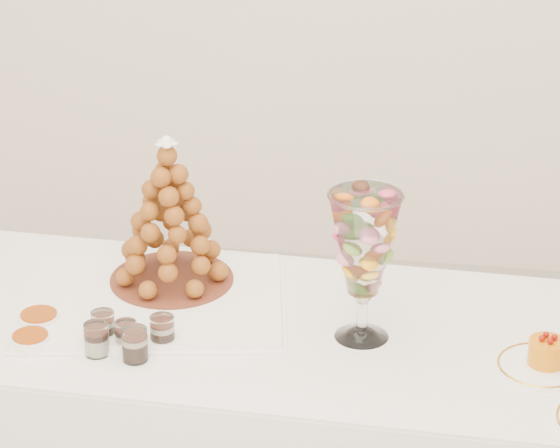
# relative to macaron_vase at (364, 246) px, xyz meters

# --- Properties ---
(lace_tray) EXTENTS (0.68, 0.56, 0.02)m
(lace_tray) POSITION_rel_macaron_vase_xyz_m (-0.51, 0.07, -0.22)
(lace_tray) COLOR white
(lace_tray) RESTS_ON buffet_table
(macaron_vase) EXTENTS (0.16, 0.16, 0.36)m
(macaron_vase) POSITION_rel_macaron_vase_xyz_m (0.00, 0.00, 0.00)
(macaron_vase) COLOR white
(macaron_vase) RESTS_ON buffet_table
(cake_plate) EXTENTS (0.20, 0.20, 0.01)m
(cake_plate) POSITION_rel_macaron_vase_xyz_m (0.41, -0.08, -0.23)
(cake_plate) COLOR white
(cake_plate) RESTS_ON buffet_table
(verrine_a) EXTENTS (0.07, 0.07, 0.07)m
(verrine_a) POSITION_rel_macaron_vase_xyz_m (-0.58, -0.11, -0.20)
(verrine_a) COLOR white
(verrine_a) RESTS_ON buffet_table
(verrine_b) EXTENTS (0.06, 0.06, 0.07)m
(verrine_b) POSITION_rel_macaron_vase_xyz_m (-0.52, -0.14, -0.20)
(verrine_b) COLOR white
(verrine_b) RESTS_ON buffet_table
(verrine_c) EXTENTS (0.07, 0.07, 0.08)m
(verrine_c) POSITION_rel_macaron_vase_xyz_m (-0.44, -0.11, -0.19)
(verrine_c) COLOR white
(verrine_c) RESTS_ON buffet_table
(verrine_d) EXTENTS (0.07, 0.07, 0.08)m
(verrine_d) POSITION_rel_macaron_vase_xyz_m (-0.58, -0.17, -0.19)
(verrine_d) COLOR white
(verrine_d) RESTS_ON buffet_table
(verrine_e) EXTENTS (0.07, 0.07, 0.08)m
(verrine_e) POSITION_rel_macaron_vase_xyz_m (-0.49, -0.18, -0.19)
(verrine_e) COLOR white
(verrine_e) RESTS_ON buffet_table
(ramekin_back) EXTENTS (0.10, 0.10, 0.03)m
(ramekin_back) POSITION_rel_macaron_vase_xyz_m (-0.75, -0.07, -0.22)
(ramekin_back) COLOR white
(ramekin_back) RESTS_ON buffet_table
(ramekin_front) EXTENTS (0.09, 0.09, 0.03)m
(ramekin_front) POSITION_rel_macaron_vase_xyz_m (-0.74, -0.16, -0.22)
(ramekin_front) COLOR white
(ramekin_front) RESTS_ON buffet_table
(croquembouche) EXTENTS (0.30, 0.30, 0.38)m
(croquembouche) POSITION_rel_macaron_vase_xyz_m (-0.49, 0.17, -0.03)
(croquembouche) COLOR maroon
(croquembouche) RESTS_ON lace_tray
(mousse_cake) EXTENTS (0.08, 0.08, 0.07)m
(mousse_cake) POSITION_rel_macaron_vase_xyz_m (0.42, -0.07, -0.19)
(mousse_cake) COLOR orange
(mousse_cake) RESTS_ON cake_plate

